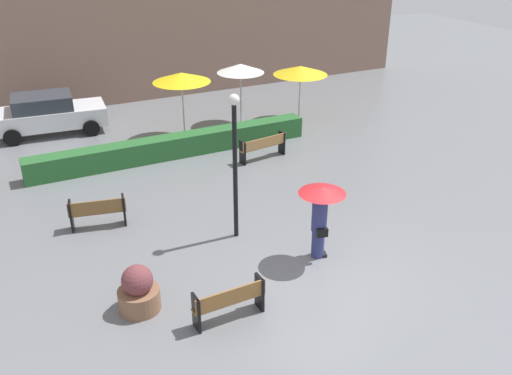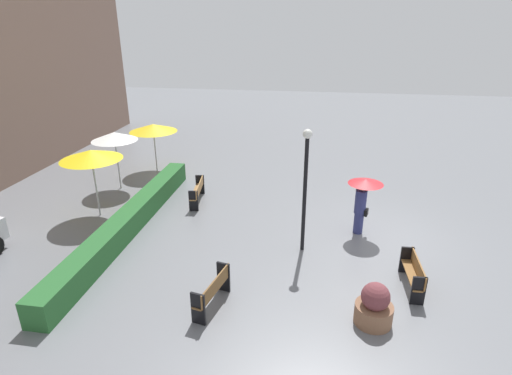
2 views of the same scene
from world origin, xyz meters
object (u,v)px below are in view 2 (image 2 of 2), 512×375
object	(u,v)px
bench_back_row	(198,190)
pedestrian_with_umbrella	(363,196)
patio_umbrella_yellow_far	(153,128)
patio_umbrella_yellow	(91,155)
lamp_post	(305,179)
patio_umbrella_white	(114,137)
bench_far_left	(213,290)
planter_pot	(374,306)
bench_near_left	(414,272)

from	to	relation	value
bench_back_row	pedestrian_with_umbrella	xyz separation A→B (m)	(-1.63, -6.19, 0.87)
bench_back_row	patio_umbrella_yellow_far	distance (m)	4.71
patio_umbrella_yellow	lamp_post	bearing A→B (deg)	-99.66
pedestrian_with_umbrella	patio_umbrella_white	bearing A→B (deg)	75.73
bench_far_left	patio_umbrella_yellow	xyz separation A→B (m)	(4.49, 5.53, 1.85)
planter_pot	lamp_post	bearing A→B (deg)	30.55
planter_pot	patio_umbrella_white	bearing A→B (deg)	54.49
bench_far_left	bench_near_left	xyz separation A→B (m)	(1.64, -5.14, -0.02)
bench_back_row	pedestrian_with_umbrella	bearing A→B (deg)	-104.75
patio_umbrella_yellow_far	patio_umbrella_white	bearing A→B (deg)	162.73
bench_back_row	patio_umbrella_white	size ratio (longest dim) A/B	0.73
patio_umbrella_yellow	bench_back_row	bearing A→B (deg)	-62.22
bench_far_left	pedestrian_with_umbrella	xyz separation A→B (m)	(4.59, -3.95, 0.87)
planter_pot	patio_umbrella_yellow	bearing A→B (deg)	64.80
pedestrian_with_umbrella	bench_back_row	bearing A→B (deg)	75.25
bench_far_left	patio_umbrella_yellow	bearing A→B (deg)	50.95
patio_umbrella_yellow_far	patio_umbrella_yellow	bearing A→B (deg)	176.89
pedestrian_with_umbrella	patio_umbrella_white	world-z (taller)	patio_umbrella_white
patio_umbrella_yellow	patio_umbrella_white	bearing A→B (deg)	9.85
planter_pot	lamp_post	world-z (taller)	lamp_post
pedestrian_with_umbrella	patio_umbrella_yellow	bearing A→B (deg)	90.62
bench_back_row	planter_pot	world-z (taller)	planter_pot
bench_far_left	patio_umbrella_yellow_far	distance (m)	10.94
bench_near_left	planter_pot	size ratio (longest dim) A/B	1.47
patio_umbrella_yellow_far	planter_pot	bearing A→B (deg)	-135.68
bench_back_row	lamp_post	distance (m)	5.61
lamp_post	patio_umbrella_yellow	xyz separation A→B (m)	(1.30, 7.61, -0.04)
bench_far_left	patio_umbrella_white	world-z (taller)	patio_umbrella_white
bench_far_left	patio_umbrella_white	bearing A→B (deg)	40.08
pedestrian_with_umbrella	patio_umbrella_white	size ratio (longest dim) A/B	0.80
planter_pot	patio_umbrella_yellow	xyz separation A→B (m)	(4.46, 9.48, 1.89)
bench_far_left	patio_umbrella_yellow	size ratio (longest dim) A/B	0.61
bench_far_left	planter_pot	world-z (taller)	planter_pot
patio_umbrella_white	bench_back_row	bearing A→B (deg)	-103.46
bench_far_left	planter_pot	distance (m)	3.95
bench_far_left	lamp_post	size ratio (longest dim) A/B	0.40
bench_near_left	patio_umbrella_yellow	distance (m)	11.21
patio_umbrella_yellow	patio_umbrella_white	distance (m)	2.67
pedestrian_with_umbrella	patio_umbrella_yellow	size ratio (longest dim) A/B	0.78
pedestrian_with_umbrella	bench_near_left	bearing A→B (deg)	-158.06
patio_umbrella_yellow	patio_umbrella_white	xyz separation A→B (m)	(2.63, 0.46, -0.05)
bench_near_left	pedestrian_with_umbrella	xyz separation A→B (m)	(2.96, 1.19, 0.88)
bench_far_left	patio_umbrella_yellow	world-z (taller)	patio_umbrella_yellow
bench_near_left	planter_pot	xyz separation A→B (m)	(-1.61, 1.20, -0.02)
lamp_post	patio_umbrella_yellow_far	xyz separation A→B (m)	(6.26, 7.34, -0.28)
bench_back_row	bench_near_left	distance (m)	8.69
pedestrian_with_umbrella	planter_pot	xyz separation A→B (m)	(-4.56, 0.00, -0.91)
pedestrian_with_umbrella	patio_umbrella_yellow	world-z (taller)	patio_umbrella_yellow
lamp_post	patio_umbrella_white	bearing A→B (deg)	64.05
patio_umbrella_white	pedestrian_with_umbrella	bearing A→B (deg)	-104.27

